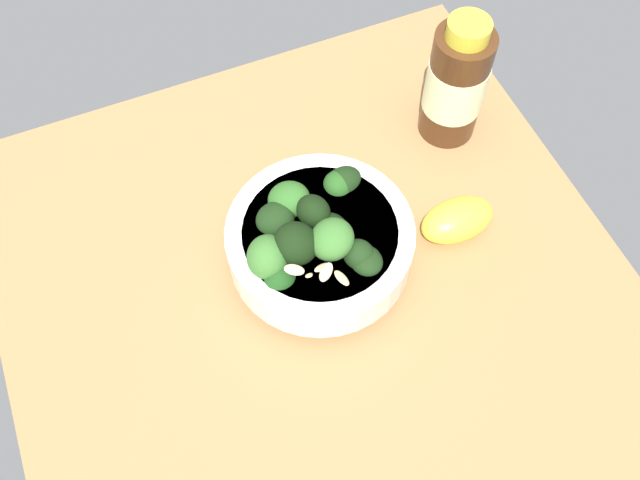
# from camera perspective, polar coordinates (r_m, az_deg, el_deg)

# --- Properties ---
(ground_plane) EXTENTS (0.59, 0.59, 0.05)m
(ground_plane) POSITION_cam_1_polar(r_m,az_deg,el_deg) (0.70, -0.44, -4.24)
(ground_plane) COLOR #996D42
(bowl_of_broccoli) EXTENTS (0.17, 0.17, 0.09)m
(bowl_of_broccoli) POSITION_cam_1_polar(r_m,az_deg,el_deg) (0.66, -0.19, 0.02)
(bowl_of_broccoli) COLOR white
(bowl_of_broccoli) RESTS_ON ground_plane
(lemon_wedge) EXTENTS (0.05, 0.08, 0.04)m
(lemon_wedge) POSITION_cam_1_polar(r_m,az_deg,el_deg) (0.71, 10.93, 1.66)
(lemon_wedge) COLOR yellow
(lemon_wedge) RESTS_ON ground_plane
(bottle_tall) EXTENTS (0.06, 0.06, 0.15)m
(bottle_tall) POSITION_cam_1_polar(r_m,az_deg,el_deg) (0.75, 10.88, 12.29)
(bottle_tall) COLOR #472814
(bottle_tall) RESTS_ON ground_plane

